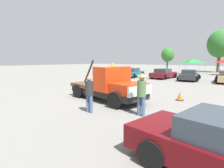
{
  "coord_description": "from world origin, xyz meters",
  "views": [
    {
      "loc": [
        7.19,
        -7.98,
        2.48
      ],
      "look_at": [
        0.5,
        0.0,
        1.05
      ],
      "focal_mm": 28.0,
      "sensor_mm": 36.0,
      "label": 1
    }
  ],
  "objects_px": {
    "parked_car_maroon": "(163,74)",
    "traffic_cone": "(180,96)",
    "person_near_truck": "(142,91)",
    "person_at_hood": "(89,92)",
    "parked_car_charcoal": "(189,75)",
    "canopy_tent_green": "(192,61)",
    "tow_truck": "(109,86)",
    "tree_left": "(220,44)",
    "parked_car_teal": "(133,73)",
    "tree_center": "(168,55)"
  },
  "relations": [
    {
      "from": "parked_car_maroon",
      "to": "traffic_cone",
      "type": "distance_m",
      "value": 13.42
    },
    {
      "from": "person_near_truck",
      "to": "traffic_cone",
      "type": "xyz_separation_m",
      "value": [
        0.28,
        4.18,
        -0.86
      ]
    },
    {
      "from": "person_at_hood",
      "to": "traffic_cone",
      "type": "bearing_deg",
      "value": 154.29
    },
    {
      "from": "parked_car_charcoal",
      "to": "canopy_tent_green",
      "type": "xyz_separation_m",
      "value": [
        -2.49,
        10.05,
        1.72
      ]
    },
    {
      "from": "person_near_truck",
      "to": "parked_car_maroon",
      "type": "xyz_separation_m",
      "value": [
        -6.02,
        16.01,
        -0.46
      ]
    },
    {
      "from": "tow_truck",
      "to": "person_at_hood",
      "type": "distance_m",
      "value": 2.58
    },
    {
      "from": "tree_left",
      "to": "parked_car_teal",
      "type": "bearing_deg",
      "value": -112.28
    },
    {
      "from": "tow_truck",
      "to": "parked_car_teal",
      "type": "distance_m",
      "value": 15.56
    },
    {
      "from": "parked_car_maroon",
      "to": "traffic_cone",
      "type": "xyz_separation_m",
      "value": [
        6.3,
        -11.84,
        -0.39
      ]
    },
    {
      "from": "tow_truck",
      "to": "parked_car_charcoal",
      "type": "relative_size",
      "value": 1.27
    },
    {
      "from": "traffic_cone",
      "to": "tow_truck",
      "type": "bearing_deg",
      "value": -138.67
    },
    {
      "from": "tow_truck",
      "to": "canopy_tent_green",
      "type": "xyz_separation_m",
      "value": [
        -2.05,
        24.5,
        1.46
      ]
    },
    {
      "from": "parked_car_teal",
      "to": "person_near_truck",
      "type": "bearing_deg",
      "value": -154.69
    },
    {
      "from": "tow_truck",
      "to": "person_near_truck",
      "type": "bearing_deg",
      "value": -15.06
    },
    {
      "from": "tree_center",
      "to": "parked_car_teal",
      "type": "bearing_deg",
      "value": -79.7
    },
    {
      "from": "canopy_tent_green",
      "to": "tree_left",
      "type": "xyz_separation_m",
      "value": [
        2.63,
        8.53,
        3.29
      ]
    },
    {
      "from": "person_near_truck",
      "to": "canopy_tent_green",
      "type": "relative_size",
      "value": 0.57
    },
    {
      "from": "parked_car_charcoal",
      "to": "tree_left",
      "type": "relative_size",
      "value": 0.53
    },
    {
      "from": "tow_truck",
      "to": "traffic_cone",
      "type": "relative_size",
      "value": 10.31
    },
    {
      "from": "tow_truck",
      "to": "parked_car_charcoal",
      "type": "xyz_separation_m",
      "value": [
        0.44,
        14.46,
        -0.26
      ]
    },
    {
      "from": "person_at_hood",
      "to": "parked_car_teal",
      "type": "distance_m",
      "value": 18.11
    },
    {
      "from": "person_near_truck",
      "to": "tree_center",
      "type": "bearing_deg",
      "value": 21.63
    },
    {
      "from": "person_at_hood",
      "to": "parked_car_charcoal",
      "type": "xyz_separation_m",
      "value": [
        -0.41,
        16.88,
        -0.35
      ]
    },
    {
      "from": "parked_car_teal",
      "to": "parked_car_maroon",
      "type": "height_order",
      "value": "same"
    },
    {
      "from": "tree_left",
      "to": "traffic_cone",
      "type": "bearing_deg",
      "value": -84.87
    },
    {
      "from": "parked_car_teal",
      "to": "parked_car_maroon",
      "type": "xyz_separation_m",
      "value": [
        4.31,
        1.0,
        -0.0
      ]
    },
    {
      "from": "canopy_tent_green",
      "to": "tree_left",
      "type": "distance_m",
      "value": 9.51
    },
    {
      "from": "canopy_tent_green",
      "to": "tree_left",
      "type": "bearing_deg",
      "value": 72.86
    },
    {
      "from": "parked_car_charcoal",
      "to": "parked_car_maroon",
      "type": "bearing_deg",
      "value": 76.29
    },
    {
      "from": "parked_car_maroon",
      "to": "canopy_tent_green",
      "type": "height_order",
      "value": "canopy_tent_green"
    },
    {
      "from": "person_at_hood",
      "to": "person_near_truck",
      "type": "bearing_deg",
      "value": 116.79
    },
    {
      "from": "person_near_truck",
      "to": "parked_car_charcoal",
      "type": "height_order",
      "value": "person_near_truck"
    },
    {
      "from": "person_near_truck",
      "to": "parked_car_maroon",
      "type": "height_order",
      "value": "person_near_truck"
    },
    {
      "from": "canopy_tent_green",
      "to": "tree_center",
      "type": "relative_size",
      "value": 0.58
    },
    {
      "from": "parked_car_teal",
      "to": "parked_car_maroon",
      "type": "distance_m",
      "value": 4.43
    },
    {
      "from": "canopy_tent_green",
      "to": "parked_car_teal",
      "type": "bearing_deg",
      "value": -116.1
    },
    {
      "from": "traffic_cone",
      "to": "parked_car_teal",
      "type": "bearing_deg",
      "value": 134.39
    },
    {
      "from": "parked_car_charcoal",
      "to": "tree_center",
      "type": "xyz_separation_m",
      "value": [
        -11.86,
        21.73,
        3.19
      ]
    },
    {
      "from": "parked_car_charcoal",
      "to": "canopy_tent_green",
      "type": "bearing_deg",
      "value": 4.64
    },
    {
      "from": "person_near_truck",
      "to": "canopy_tent_green",
      "type": "bearing_deg",
      "value": 11.68
    },
    {
      "from": "parked_car_charcoal",
      "to": "parked_car_teal",
      "type": "bearing_deg",
      "value": 86.06
    },
    {
      "from": "parked_car_teal",
      "to": "parked_car_charcoal",
      "type": "xyz_separation_m",
      "value": [
        7.77,
        0.73,
        -0.0
      ]
    },
    {
      "from": "person_at_hood",
      "to": "canopy_tent_green",
      "type": "bearing_deg",
      "value": -175.0
    },
    {
      "from": "tow_truck",
      "to": "person_at_hood",
      "type": "bearing_deg",
      "value": -62.39
    },
    {
      "from": "parked_car_teal",
      "to": "canopy_tent_green",
      "type": "xyz_separation_m",
      "value": [
        5.28,
        10.78,
        1.72
      ]
    },
    {
      "from": "tow_truck",
      "to": "parked_car_teal",
      "type": "relative_size",
      "value": 1.12
    },
    {
      "from": "parked_car_maroon",
      "to": "tree_center",
      "type": "height_order",
      "value": "tree_center"
    },
    {
      "from": "person_near_truck",
      "to": "parked_car_maroon",
      "type": "relative_size",
      "value": 0.41
    },
    {
      "from": "parked_car_maroon",
      "to": "tow_truck",
      "type": "bearing_deg",
      "value": -165.89
    },
    {
      "from": "parked_car_teal",
      "to": "tree_center",
      "type": "xyz_separation_m",
      "value": [
        -4.08,
        22.46,
        3.18
      ]
    }
  ]
}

